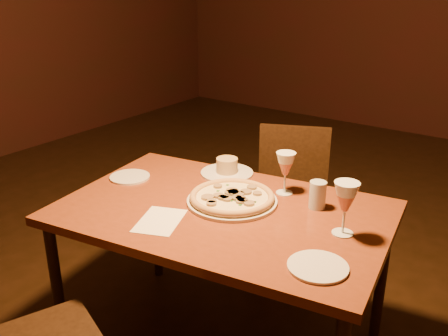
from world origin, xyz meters
The scene contains 11 objects.
floor centered at (0.00, 0.00, 0.00)m, with size 7.00×7.00×0.00m, color black.
dining_table centered at (0.13, -0.29, 0.63)m, with size 1.40×1.01×0.69m.
chair_far centered at (0.03, 0.48, 0.45)m, with size 0.51×0.51×0.80m.
pizza_plate centered at (0.13, -0.22, 0.72)m, with size 0.37×0.37×0.04m.
ramekin_saucer centered at (-0.07, 0.02, 0.72)m, with size 0.25×0.25×0.08m.
wine_glass_far centered at (0.26, -0.02, 0.79)m, with size 0.08×0.08×0.19m, color #B6614B, non-canonical shape.
wine_glass_right centered at (0.60, -0.21, 0.80)m, with size 0.09×0.09×0.20m, color #B6614B, non-canonical shape.
water_tumbler centered at (0.43, -0.07, 0.75)m, with size 0.07×0.07×0.11m, color #ABB4BA.
side_plate_left centered at (-0.41, -0.28, 0.70)m, with size 0.18×0.18×0.01m, color silver.
side_plate_near centered at (0.63, -0.47, 0.70)m, with size 0.20×0.20×0.01m, color silver.
menu_card centered at (0.00, -0.52, 0.70)m, with size 0.15×0.22×0.00m, color white.
Camera 1 is at (1.18, -1.76, 1.58)m, focal length 40.00 mm.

